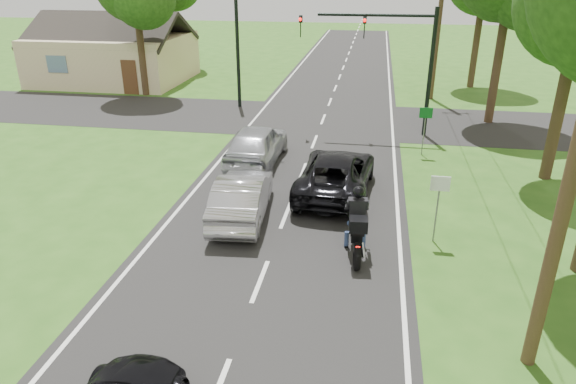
% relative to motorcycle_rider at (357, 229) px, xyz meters
% --- Properties ---
extents(ground, '(140.00, 140.00, 0.00)m').
position_rel_motorcycle_rider_xyz_m(ground, '(-2.41, -1.83, -0.83)').
color(ground, '#295518').
rests_on(ground, ground).
extents(road, '(8.00, 100.00, 0.01)m').
position_rel_motorcycle_rider_xyz_m(road, '(-2.41, 8.17, -0.82)').
color(road, black).
rests_on(road, ground).
extents(cross_road, '(60.00, 7.00, 0.01)m').
position_rel_motorcycle_rider_xyz_m(cross_road, '(-2.41, 14.17, -0.83)').
color(cross_road, black).
rests_on(cross_road, ground).
extents(motorcycle_rider, '(0.72, 2.46, 2.12)m').
position_rel_motorcycle_rider_xyz_m(motorcycle_rider, '(0.00, 0.00, 0.00)').
color(motorcycle_rider, black).
rests_on(motorcycle_rider, ground).
extents(dark_suv, '(2.78, 5.52, 1.50)m').
position_rel_motorcycle_rider_xyz_m(dark_suv, '(-0.93, 4.34, -0.07)').
color(dark_suv, black).
rests_on(dark_suv, road).
extents(silver_sedan, '(1.92, 4.56, 1.46)m').
position_rel_motorcycle_rider_xyz_m(silver_sedan, '(-3.80, 1.79, -0.09)').
color(silver_sedan, '#B0AFB4').
rests_on(silver_sedan, road).
extents(silver_suv, '(2.05, 4.92, 1.66)m').
position_rel_motorcycle_rider_xyz_m(silver_suv, '(-4.47, 6.96, 0.01)').
color(silver_suv, '#AFB1B7').
rests_on(silver_suv, road).
extents(traffic_signal, '(6.38, 0.44, 6.00)m').
position_rel_motorcycle_rider_xyz_m(traffic_signal, '(0.93, 12.17, 3.31)').
color(traffic_signal, black).
rests_on(traffic_signal, ground).
extents(signal_pole_far, '(0.20, 0.20, 6.00)m').
position_rel_motorcycle_rider_xyz_m(signal_pole_far, '(-7.61, 16.17, 2.17)').
color(signal_pole_far, black).
rests_on(signal_pole_far, ground).
extents(utility_pole_far, '(1.60, 0.28, 10.00)m').
position_rel_motorcycle_rider_xyz_m(utility_pole_far, '(3.79, 20.17, 4.25)').
color(utility_pole_far, brown).
rests_on(utility_pole_far, ground).
extents(sign_white, '(0.55, 0.07, 2.12)m').
position_rel_motorcycle_rider_xyz_m(sign_white, '(2.29, 1.15, 0.77)').
color(sign_white, slate).
rests_on(sign_white, ground).
extents(sign_green, '(0.55, 0.07, 2.12)m').
position_rel_motorcycle_rider_xyz_m(sign_green, '(2.49, 9.15, 0.77)').
color(sign_green, slate).
rests_on(sign_green, ground).
extents(house, '(10.20, 8.00, 4.84)m').
position_rel_motorcycle_rider_xyz_m(house, '(-18.41, 22.17, 0.94)').
color(house, '#C1B486').
rests_on(house, ground).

